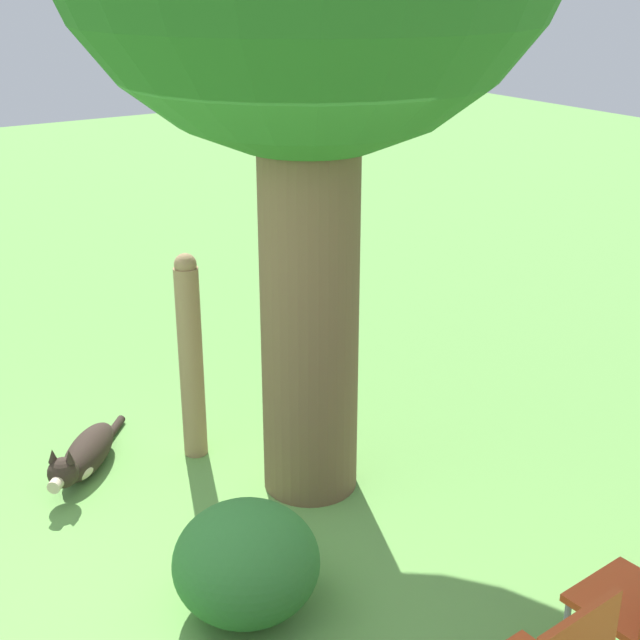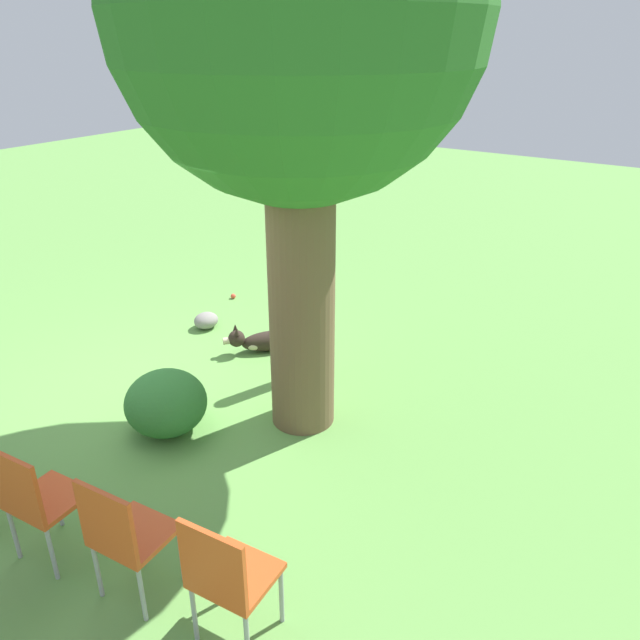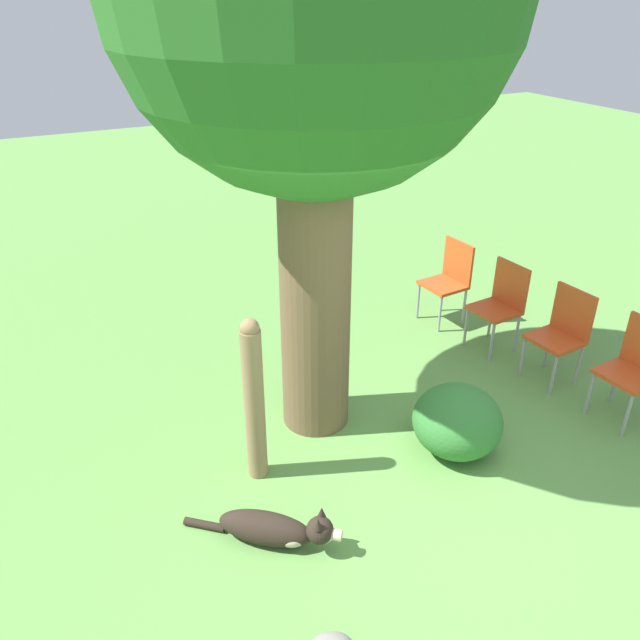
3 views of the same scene
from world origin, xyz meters
name	(u,v)px [view 2 (image 2 of 3)]	position (x,y,z in m)	size (l,w,h in m)	color
ground_plane	(186,396)	(0.00, 0.00, 0.00)	(30.00, 30.00, 0.00)	#609947
oak_tree	(298,21)	(-0.33, 1.21, 3.39)	(2.81, 2.81, 4.89)	brown
dog	(265,341)	(-1.21, 0.05, 0.13)	(0.93, 0.81, 0.35)	#2D231C
fence_post	(308,313)	(-1.06, 0.76, 0.71)	(0.16, 0.16, 1.40)	#937551
red_chair_1	(35,497)	(2.06, 0.74, 0.54)	(0.45, 0.47, 0.94)	#D14C1E
red_chair_2	(123,533)	(1.96, 1.48, 0.54)	(0.45, 0.47, 0.94)	#D14C1E
red_chair_3	(226,574)	(1.85, 2.22, 0.54)	(0.45, 0.47, 0.94)	#D14C1E
tennis_ball	(233,296)	(-2.18, -1.26, 0.03)	(0.07, 0.07, 0.07)	#E54C33
garden_rock	(206,320)	(-1.29, -0.93, 0.10)	(0.31, 0.27, 0.19)	gray
low_shrub	(166,403)	(0.51, 0.30, 0.29)	(0.74, 0.74, 0.59)	#337533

